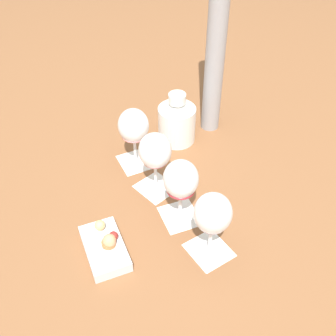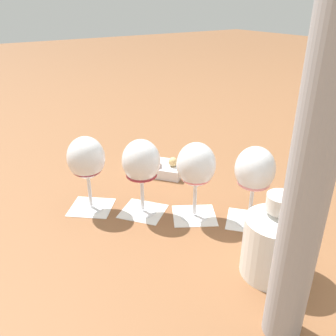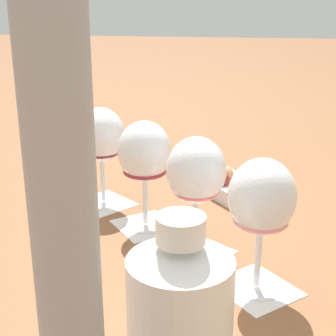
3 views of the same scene
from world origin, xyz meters
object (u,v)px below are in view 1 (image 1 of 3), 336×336
at_px(wine_glass_3, 213,216).
at_px(ceramic_vase, 177,120).
at_px(snack_dish, 105,246).
at_px(wine_glass_2, 181,181).
at_px(umbrella_pole, 218,23).
at_px(wine_glass_0, 134,128).
at_px(wine_glass_1, 155,153).

height_order(wine_glass_3, ceramic_vase, wine_glass_3).
height_order(wine_glass_3, snack_dish, wine_glass_3).
bearing_deg(snack_dish, wine_glass_2, 48.50).
bearing_deg(umbrella_pole, wine_glass_0, -125.60).
distance_m(wine_glass_0, wine_glass_3, 0.39).
bearing_deg(wine_glass_1, wine_glass_3, -41.81).
bearing_deg(wine_glass_0, snack_dish, -82.63).
bearing_deg(snack_dish, umbrella_pole, 77.21).
xyz_separation_m(wine_glass_2, snack_dish, (-0.15, -0.17, -0.11)).
relative_size(wine_glass_3, umbrella_pole, 0.26).
xyz_separation_m(wine_glass_2, ceramic_vase, (-0.10, 0.32, -0.06)).
bearing_deg(wine_glass_2, wine_glass_1, 137.94).
bearing_deg(umbrella_pole, wine_glass_1, -103.80).
relative_size(wine_glass_1, umbrella_pole, 0.26).
distance_m(wine_glass_1, ceramic_vase, 0.24).
distance_m(wine_glass_1, snack_dish, 0.28).
bearing_deg(wine_glass_1, wine_glass_2, -42.06).
xyz_separation_m(wine_glass_1, ceramic_vase, (-0.01, 0.24, -0.06)).
bearing_deg(snack_dish, ceramic_vase, 84.73).
distance_m(wine_glass_0, wine_glass_2, 0.26).
bearing_deg(wine_glass_2, wine_glass_0, 137.09).
relative_size(wine_glass_0, snack_dish, 1.03).
distance_m(wine_glass_3, ceramic_vase, 0.46).
distance_m(wine_glass_0, umbrella_pole, 0.38).
relative_size(wine_glass_2, snack_dish, 1.03).
relative_size(wine_glass_3, snack_dish, 1.03).
relative_size(wine_glass_0, wine_glass_3, 1.00).
distance_m(wine_glass_2, ceramic_vase, 0.34).
bearing_deg(umbrella_pole, wine_glass_2, -88.40).
relative_size(wine_glass_2, wine_glass_3, 1.00).
bearing_deg(wine_glass_2, wine_glass_3, -41.57).
bearing_deg(wine_glass_3, snack_dish, -162.80).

